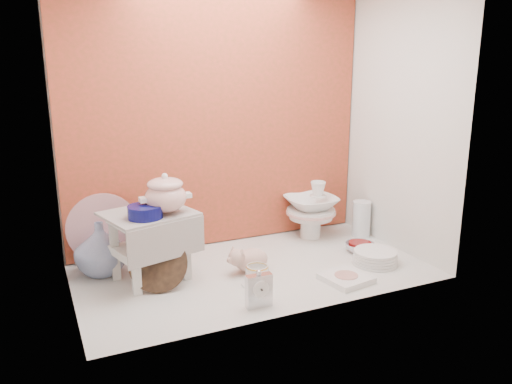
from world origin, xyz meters
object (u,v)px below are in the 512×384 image
at_px(soup_tureen, 165,193).
at_px(crystal_bowl, 360,247).
at_px(mantel_clock, 259,289).
at_px(floral_platter, 103,229).
at_px(plush_pig, 251,260).
at_px(porcelain_tower, 311,210).
at_px(gold_rim_teacup, 257,274).
at_px(step_stool, 150,246).
at_px(blue_white_vase, 100,248).
at_px(dinner_plate_stack, 375,257).

xyz_separation_m(soup_tureen, crystal_bowl, (1.10, -0.08, -0.42)).
bearing_deg(crystal_bowl, mantel_clock, -155.43).
xyz_separation_m(soup_tureen, floral_platter, (-0.26, 0.37, -0.26)).
height_order(plush_pig, porcelain_tower, porcelain_tower).
xyz_separation_m(plush_pig, gold_rim_teacup, (-0.04, -0.16, -0.01)).
bearing_deg(crystal_bowl, porcelain_tower, 110.99).
xyz_separation_m(soup_tureen, gold_rim_teacup, (0.38, -0.24, -0.39)).
relative_size(step_stool, floral_platter, 1.06).
distance_m(floral_platter, porcelain_tower, 1.23).
relative_size(soup_tureen, gold_rim_teacup, 2.11).
bearing_deg(mantel_clock, blue_white_vase, 132.90).
bearing_deg(plush_pig, floral_platter, 162.34).
bearing_deg(blue_white_vase, floral_platter, 75.49).
height_order(floral_platter, dinner_plate_stack, floral_platter).
bearing_deg(mantel_clock, porcelain_tower, 47.87).
relative_size(floral_platter, mantel_clock, 2.22).
bearing_deg(dinner_plate_stack, gold_rim_teacup, 178.33).
xyz_separation_m(gold_rim_teacup, crystal_bowl, (0.72, 0.16, -0.03)).
distance_m(step_stool, soup_tureen, 0.29).
height_order(gold_rim_teacup, porcelain_tower, porcelain_tower).
bearing_deg(blue_white_vase, gold_rim_teacup, -33.99).
bearing_deg(floral_platter, step_stool, -61.00).
distance_m(step_stool, mantel_clock, 0.63).
relative_size(step_stool, crystal_bowl, 2.39).
xyz_separation_m(step_stool, crystal_bowl, (1.18, -0.13, -0.15)).
bearing_deg(crystal_bowl, step_stool, 173.77).
xyz_separation_m(plush_pig, crystal_bowl, (0.68, 0.00, -0.04)).
bearing_deg(mantel_clock, step_stool, 127.88).
distance_m(gold_rim_teacup, dinner_plate_stack, 0.69).
relative_size(plush_pig, gold_rim_teacup, 1.99).
height_order(soup_tureen, dinner_plate_stack, soup_tureen).
bearing_deg(floral_platter, mantel_clock, -56.50).
xyz_separation_m(plush_pig, porcelain_tower, (0.55, 0.34, 0.11)).
bearing_deg(blue_white_vase, soup_tureen, -36.13).
height_order(dinner_plate_stack, crystal_bowl, dinner_plate_stack).
bearing_deg(mantel_clock, crystal_bowl, 26.28).
height_order(plush_pig, gold_rim_teacup, plush_pig).
distance_m(floral_platter, crystal_bowl, 1.44).
distance_m(dinner_plate_stack, porcelain_tower, 0.55).
distance_m(gold_rim_teacup, porcelain_tower, 0.78).
height_order(soup_tureen, plush_pig, soup_tureen).
bearing_deg(floral_platter, porcelain_tower, -5.21).
height_order(step_stool, floral_platter, floral_platter).
relative_size(floral_platter, blue_white_vase, 1.39).
bearing_deg(gold_rim_teacup, crystal_bowl, 12.34).
distance_m(mantel_clock, dinner_plate_stack, 0.81).
xyz_separation_m(step_stool, plush_pig, (0.49, -0.13, -0.11)).
relative_size(floral_platter, gold_rim_teacup, 3.35).
relative_size(floral_platter, porcelain_tower, 1.08).
height_order(blue_white_vase, gold_rim_teacup, blue_white_vase).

